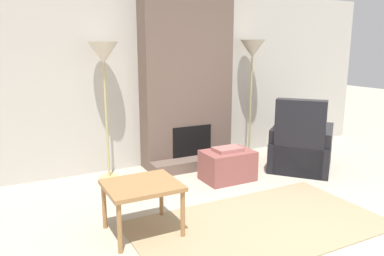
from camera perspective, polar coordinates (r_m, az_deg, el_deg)
name	(u,v)px	position (r m, az deg, el deg)	size (l,w,h in m)	color
ground_plane	(325,246)	(3.77, 19.57, -16.52)	(24.00, 24.00, 0.00)	#B2A893
wall_back	(181,78)	(5.79, -1.70, 7.63)	(7.27, 0.06, 2.60)	#BCB7AD
fireplace	(187,83)	(5.60, -0.73, 6.82)	(1.40, 0.63, 2.60)	brown
ottoman	(228,165)	(5.09, 5.45, -5.63)	(0.67, 0.46, 0.46)	#8C4C47
armchair	(301,149)	(5.73, 16.28, -3.02)	(1.33, 1.31, 1.07)	black
side_table	(142,190)	(3.64, -7.64, -9.32)	(0.69, 0.60, 0.51)	#9E7042
floor_lamp_left	(103,59)	(5.05, -13.34, 10.24)	(0.39, 0.39, 1.83)	tan
floor_lamp_right	(252,54)	(6.08, 9.17, 11.10)	(0.39, 0.39, 1.88)	tan
area_rug	(259,225)	(3.98, 10.20, -14.28)	(2.54, 1.41, 0.01)	#9E8966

